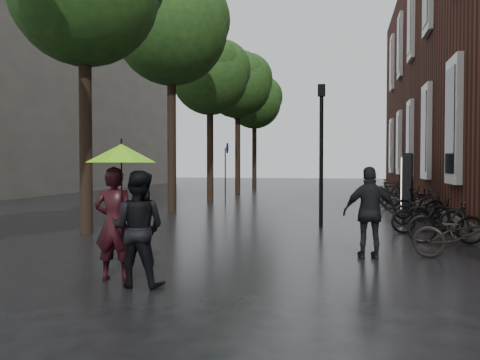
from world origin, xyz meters
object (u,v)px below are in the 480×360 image
(person_burgundy, at_px, (115,224))
(lamp_post, at_px, (321,141))
(ad_lightbox, at_px, (407,184))
(person_black, at_px, (138,229))
(parked_bicycles, at_px, (409,201))
(pedestrian_walking, at_px, (370,213))

(person_burgundy, height_order, lamp_post, lamp_post)
(person_burgundy, relative_size, ad_lightbox, 0.81)
(person_burgundy, bearing_deg, lamp_post, -116.20)
(person_black, relative_size, ad_lightbox, 0.78)
(parked_bicycles, relative_size, ad_lightbox, 8.78)
(person_burgundy, relative_size, parked_bicycles, 0.09)
(lamp_post, bearing_deg, ad_lightbox, 55.66)
(ad_lightbox, bearing_deg, lamp_post, -114.38)
(pedestrian_walking, height_order, lamp_post, lamp_post)
(person_black, bearing_deg, parked_bicycles, -113.06)
(lamp_post, bearing_deg, parked_bicycles, 56.07)
(person_black, xyz_separation_m, parked_bicycles, (5.11, 11.75, -0.37))
(lamp_post, bearing_deg, person_burgundy, -110.86)
(person_burgundy, distance_m, ad_lightbox, 12.59)
(person_burgundy, height_order, parked_bicycles, person_burgundy)
(parked_bicycles, xyz_separation_m, lamp_post, (-2.84, -4.22, 1.95))
(person_burgundy, bearing_deg, pedestrian_walking, -151.17)
(person_black, relative_size, parked_bicycles, 0.09)
(person_burgundy, distance_m, pedestrian_walking, 4.69)
(person_black, relative_size, lamp_post, 0.42)
(pedestrian_walking, bearing_deg, person_black, 31.34)
(person_burgundy, bearing_deg, parked_bicycles, -121.38)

